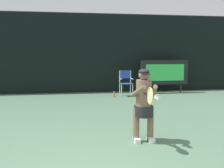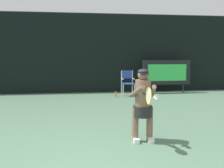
% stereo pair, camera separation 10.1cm
% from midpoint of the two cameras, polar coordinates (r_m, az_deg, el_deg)
% --- Properties ---
extents(backdrop_screen, '(18.00, 0.12, 3.66)m').
position_cam_midpoint_polar(backdrop_screen, '(12.14, -7.90, 6.64)').
color(backdrop_screen, black).
rests_on(backdrop_screen, ground).
extents(scoreboard, '(2.20, 0.21, 1.50)m').
position_cam_midpoint_polar(scoreboard, '(12.14, 11.16, 2.50)').
color(scoreboard, black).
rests_on(scoreboard, ground).
extents(umpire_chair, '(0.52, 0.44, 1.08)m').
position_cam_midpoint_polar(umpire_chair, '(11.11, 2.78, 0.56)').
color(umpire_chair, white).
rests_on(umpire_chair, ground).
extents(water_bottle, '(0.07, 0.07, 0.27)m').
position_cam_midpoint_polar(water_bottle, '(10.83, 0.16, -2.23)').
color(water_bottle, orange).
rests_on(water_bottle, ground).
extents(tennis_player, '(0.54, 0.62, 1.48)m').
position_cam_midpoint_polar(tennis_player, '(5.28, 6.44, -3.98)').
color(tennis_player, white).
rests_on(tennis_player, ground).
extents(tennis_racket, '(0.03, 0.60, 0.31)m').
position_cam_midpoint_polar(tennis_racket, '(4.73, 7.68, -2.58)').
color(tennis_racket, black).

